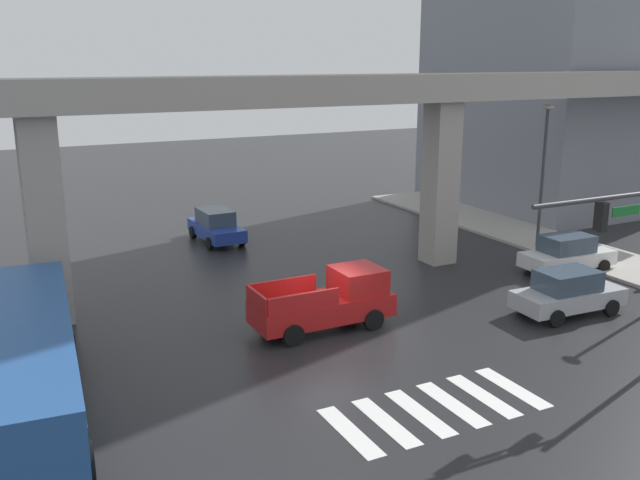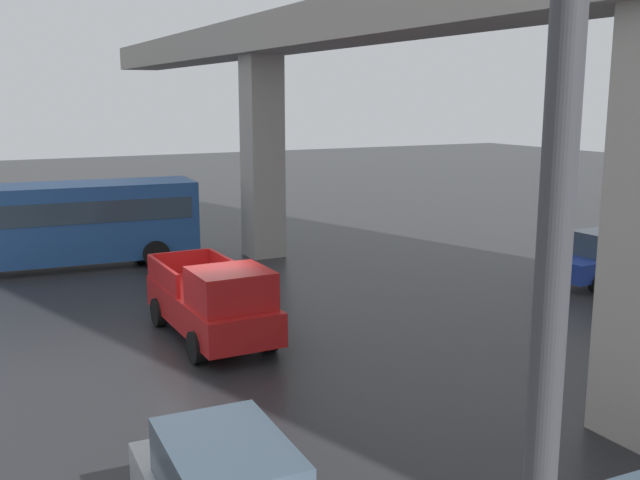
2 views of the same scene
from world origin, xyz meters
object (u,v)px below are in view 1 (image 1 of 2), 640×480
object	(u,v)px
street_lamp_mid_block	(544,159)
sedan_blue	(216,226)
pickup_truck	(330,301)
city_bus	(23,368)
sedan_silver	(568,292)
sedan_white	(567,254)

from	to	relation	value
street_lamp_mid_block	sedan_blue	bearing A→B (deg)	148.47
pickup_truck	city_bus	xyz separation A→B (m)	(-10.33, -2.76, 0.73)
pickup_truck	sedan_silver	size ratio (longest dim) A/B	1.17
pickup_truck	sedan_silver	xyz separation A→B (m)	(8.67, -2.86, -0.14)
sedan_blue	street_lamp_mid_block	world-z (taller)	street_lamp_mid_block
pickup_truck	sedan_blue	size ratio (longest dim) A/B	1.18
sedan_blue	sedan_white	xyz separation A→B (m)	(12.42, -12.35, 0.00)
sedan_blue	sedan_white	size ratio (longest dim) A/B	0.99
sedan_white	sedan_silver	bearing A→B (deg)	-135.53
sedan_white	street_lamp_mid_block	distance (m)	5.49
city_bus	sedan_white	bearing A→B (deg)	9.51
sedan_blue	street_lamp_mid_block	size ratio (longest dim) A/B	0.60
pickup_truck	sedan_white	xyz separation A→B (m)	(12.70, 1.09, -0.14)
city_bus	sedan_silver	size ratio (longest dim) A/B	2.51
sedan_silver	street_lamp_mid_block	bearing A→B (deg)	52.76
sedan_white	street_lamp_mid_block	world-z (taller)	street_lamp_mid_block
sedan_white	sedan_silver	distance (m)	5.64
city_bus	sedan_white	size ratio (longest dim) A/B	2.51
sedan_blue	street_lamp_mid_block	xyz separation A→B (m)	(14.17, -8.70, 3.70)
pickup_truck	sedan_white	bearing A→B (deg)	4.92
sedan_blue	sedan_silver	world-z (taller)	same
city_bus	street_lamp_mid_block	xyz separation A→B (m)	(24.78, 7.51, 2.83)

